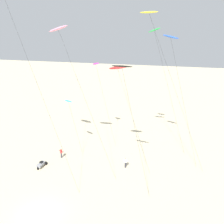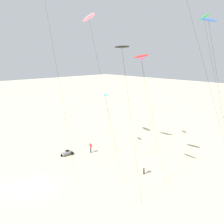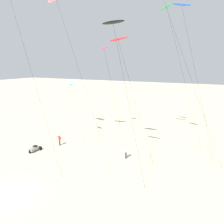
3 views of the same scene
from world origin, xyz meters
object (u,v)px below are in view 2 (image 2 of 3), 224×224
Objects in this scene: kite_green at (204,20)px; kite_red at (141,57)px; kite_cyan at (106,96)px; kite_magenta at (142,61)px; kite_blue at (209,22)px; kite_pink at (89,19)px; beach_buggy at (67,153)px; kite_flyer_middle at (144,168)px; kite_flyer_nearest at (91,147)px; kite_black at (122,49)px.

kite_green is 1.33× the size of kite_red.
kite_cyan is (-12.59, -5.94, -10.83)m from kite_green.
kite_blue is at bearing -13.87° from kite_magenta.
beach_buggy is (-3.30, -2.13, -19.39)m from kite_pink.
kite_flyer_middle is 12.82m from beach_buggy.
kite_pink reaches higher than kite_green.
kite_cyan is 8.34m from kite_flyer_nearest.
kite_blue reaches higher than kite_cyan.
kite_red is 9.31m from kite_pink.
kite_flyer_middle is at bearing -104.46° from kite_green.
kite_black is at bearing -116.10° from kite_blue.
beach_buggy is (-17.42, -8.03, -18.25)m from kite_blue.
kite_blue is 26.47m from beach_buggy.
kite_black is 0.83× the size of kite_blue.
kite_flyer_middle is 0.81× the size of beach_buggy.
kite_cyan is 0.44× the size of kite_pink.
kite_green is 24.36m from kite_flyer_nearest.
beach_buggy is (-14.59, -12.20, -19.11)m from kite_green.
kite_magenta is 8.85× the size of kite_flyer_middle.
kite_flyer_middle is (9.03, 1.34, -18.93)m from kite_pink.
kite_flyer_middle is at bearing 8.44° from kite_pink.
kite_pink is (-9.57, 3.37, 4.20)m from kite_black.
kite_red reaches higher than kite_flyer_middle.
kite_blue is at bearing -55.83° from kite_green.
kite_blue is 19.05m from kite_flyer_middle.
kite_green is at bearing 82.73° from kite_black.
kite_red is 7.42× the size of beach_buggy.
kite_flyer_nearest is at bearing 64.35° from beach_buggy.
kite_magenta is 15.74m from kite_flyer_nearest.
kite_pink reaches higher than kite_flyer_middle.
kite_pink is at bearing -164.75° from kite_red.
kite_blue is 11.57× the size of kite_flyer_nearest.
kite_cyan is at bearing 164.88° from kite_flyer_middle.
kite_red is 18.47m from beach_buggy.
kite_pink is 1.06× the size of kite_blue.
kite_cyan is at bearing -173.45° from kite_blue.
kite_cyan is 5.38× the size of kite_flyer_nearest.
kite_pink is at bearing 160.58° from kite_black.
kite_magenta is at bearing 57.20° from kite_cyan.
kite_blue reaches higher than kite_magenta.
kite_flyer_nearest is at bearing 143.36° from kite_pink.
kite_black is 10.98m from kite_pink.
kite_magenta is at bearing 133.58° from kite_flyer_middle.
kite_black is 19.95m from beach_buggy.
kite_magenta is 18.38m from beach_buggy.
kite_flyer_middle is at bearing -138.08° from kite_blue.
kite_red is at bearing -149.66° from kite_blue.
kite_black is 1.09× the size of kite_magenta.
kite_pink is at bearing -171.56° from kite_flyer_middle.
kite_flyer_nearest is (-0.38, -2.89, -7.81)m from kite_cyan.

